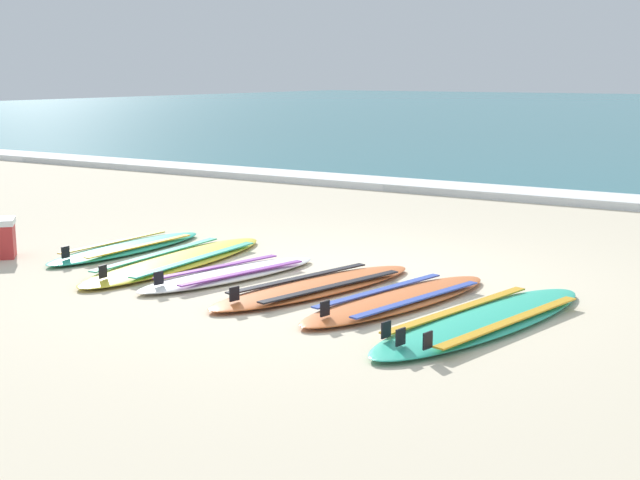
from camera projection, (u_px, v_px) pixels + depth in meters
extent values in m
plane|color=beige|center=(332.00, 281.00, 7.48)|extent=(80.00, 80.00, 0.00)
cube|color=white|center=(545.00, 196.00, 12.25)|extent=(80.00, 0.87, 0.11)
ellipsoid|color=#2DB793|center=(127.00, 248.00, 8.72)|extent=(0.54, 2.01, 0.07)
cube|color=gold|center=(115.00, 242.00, 8.81)|extent=(0.10, 1.40, 0.01)
cube|color=gold|center=(140.00, 246.00, 8.62)|extent=(0.10, 1.40, 0.01)
cube|color=black|center=(65.00, 252.00, 8.07)|extent=(0.01, 0.09, 0.11)
ellipsoid|color=yellow|center=(177.00, 260.00, 8.14)|extent=(0.74, 2.53, 0.07)
cube|color=teal|center=(158.00, 254.00, 8.24)|extent=(0.17, 1.76, 0.01)
cube|color=teal|center=(196.00, 259.00, 8.02)|extent=(0.17, 1.76, 0.01)
cube|color=black|center=(103.00, 272.00, 7.28)|extent=(0.02, 0.09, 0.11)
ellipsoid|color=white|center=(230.00, 274.00, 7.58)|extent=(0.89, 1.96, 0.07)
cube|color=purple|center=(218.00, 266.00, 7.70)|extent=(0.37, 1.31, 0.01)
cube|color=purple|center=(243.00, 273.00, 7.46)|extent=(0.37, 1.31, 0.01)
cube|color=black|center=(159.00, 278.00, 7.05)|extent=(0.03, 0.09, 0.11)
ellipsoid|color=orange|center=(316.00, 287.00, 7.14)|extent=(1.05, 2.23, 0.07)
cube|color=black|center=(300.00, 278.00, 7.27)|extent=(0.44, 1.49, 0.01)
cube|color=black|center=(332.00, 286.00, 7.00)|extent=(0.44, 1.49, 0.01)
cube|color=black|center=(234.00, 294.00, 6.55)|extent=(0.03, 0.09, 0.11)
ellipsoid|color=orange|center=(398.00, 300.00, 6.74)|extent=(0.95, 2.17, 0.07)
cube|color=#334CB2|center=(380.00, 290.00, 6.86)|extent=(0.38, 1.46, 0.01)
cube|color=#334CB2|center=(418.00, 299.00, 6.60)|extent=(0.38, 1.46, 0.01)
cube|color=black|center=(325.00, 309.00, 6.14)|extent=(0.03, 0.09, 0.11)
ellipsoid|color=#2DB793|center=(484.00, 320.00, 6.18)|extent=(1.08, 2.51, 0.07)
cube|color=gold|center=(459.00, 309.00, 6.32)|extent=(0.42, 1.69, 0.01)
cube|color=gold|center=(511.00, 321.00, 6.02)|extent=(0.42, 1.69, 0.01)
cube|color=black|center=(401.00, 337.00, 5.48)|extent=(0.03, 0.09, 0.11)
cube|color=black|center=(386.00, 330.00, 5.64)|extent=(0.03, 0.09, 0.11)
cube|color=black|center=(428.00, 340.00, 5.41)|extent=(0.03, 0.09, 0.11)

